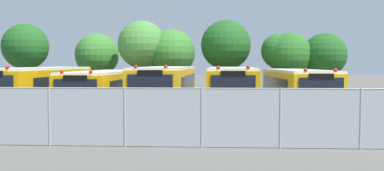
# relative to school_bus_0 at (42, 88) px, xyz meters

# --- Properties ---
(ground_plane) EXTENTS (160.00, 160.00, 0.00)m
(ground_plane) POSITION_rel_school_bus_0_xyz_m (7.30, 0.18, -1.45)
(ground_plane) COLOR #595651
(school_bus_0) EXTENTS (2.62, 11.22, 2.76)m
(school_bus_0) POSITION_rel_school_bus_0_xyz_m (0.00, 0.00, 0.00)
(school_bus_0) COLOR #EAA80C
(school_bus_0) RESTS_ON ground_plane
(school_bus_1) EXTENTS (2.58, 10.61, 2.57)m
(school_bus_1) POSITION_rel_school_bus_0_xyz_m (3.70, 0.02, -0.10)
(school_bus_1) COLOR #EAA80C
(school_bus_1) RESTS_ON ground_plane
(school_bus_2) EXTENTS (2.84, 10.25, 2.80)m
(school_bus_2) POSITION_rel_school_bus_0_xyz_m (7.26, -0.04, 0.02)
(school_bus_2) COLOR yellow
(school_bus_2) RESTS_ON ground_plane
(school_bus_3) EXTENTS (2.73, 10.16, 2.77)m
(school_bus_3) POSITION_rel_school_bus_0_xyz_m (10.97, 0.08, -0.00)
(school_bus_3) COLOR #EAA80C
(school_bus_3) RESTS_ON ground_plane
(school_bus_4) EXTENTS (2.73, 10.21, 2.65)m
(school_bus_4) POSITION_rel_school_bus_0_xyz_m (14.65, 0.24, -0.06)
(school_bus_4) COLOR yellow
(school_bus_4) RESTS_ON ground_plane
(tree_0) EXTENTS (3.42, 3.42, 5.83)m
(tree_0) POSITION_rel_school_bus_0_xyz_m (-4.01, 6.87, 2.59)
(tree_0) COLOR #4C3823
(tree_0) RESTS_ON ground_plane
(tree_1) EXTENTS (3.52, 3.49, 5.28)m
(tree_1) POSITION_rel_school_bus_0_xyz_m (0.41, 9.51, 2.12)
(tree_1) COLOR #4C3823
(tree_1) RESTS_ON ground_plane
(tree_2) EXTENTS (3.63, 3.63, 6.12)m
(tree_2) POSITION_rel_school_bus_0_xyz_m (4.53, 8.03, 2.77)
(tree_2) COLOR #4C3823
(tree_2) RESTS_ON ground_plane
(tree_3) EXTENTS (3.68, 3.63, 5.49)m
(tree_3) POSITION_rel_school_bus_0_xyz_m (6.54, 8.19, 2.28)
(tree_3) COLOR #4C3823
(tree_3) RESTS_ON ground_plane
(tree_4) EXTENTS (3.81, 3.81, 6.18)m
(tree_4) POSITION_rel_school_bus_0_xyz_m (10.83, 8.47, 2.75)
(tree_4) COLOR #4C3823
(tree_4) RESTS_ON ground_plane
(tree_5) EXTENTS (3.73, 3.31, 5.17)m
(tree_5) POSITION_rel_school_bus_0_xyz_m (15.29, 7.75, 2.14)
(tree_5) COLOR #4C3823
(tree_5) RESTS_ON ground_plane
(tree_6) EXTENTS (3.26, 3.26, 5.12)m
(tree_6) POSITION_rel_school_bus_0_xyz_m (18.10, 7.74, 1.97)
(tree_6) COLOR #4C3823
(tree_6) RESTS_ON ground_plane
(chainlink_fence) EXTENTS (21.21, 0.07, 2.05)m
(chainlink_fence) POSITION_rel_school_bus_0_xyz_m (6.95, -9.52, -0.39)
(chainlink_fence) COLOR #9EA0A3
(chainlink_fence) RESTS_ON ground_plane
(traffic_cone) EXTENTS (0.39, 0.39, 0.52)m
(traffic_cone) POSITION_rel_school_bus_0_xyz_m (3.13, -8.07, -1.20)
(traffic_cone) COLOR #EA5914
(traffic_cone) RESTS_ON ground_plane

